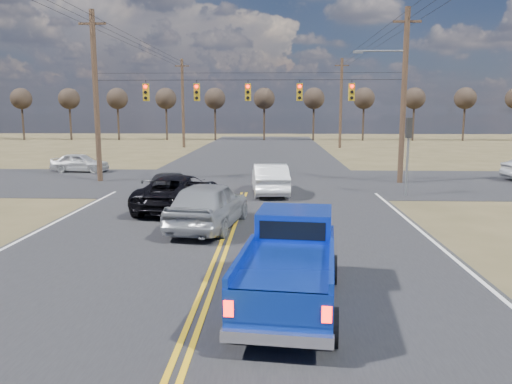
{
  "coord_description": "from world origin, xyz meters",
  "views": [
    {
      "loc": [
        1.61,
        -11.56,
        4.27
      ],
      "look_at": [
        0.96,
        5.26,
        1.5
      ],
      "focal_mm": 35.0,
      "sensor_mm": 36.0,
      "label": 1
    }
  ],
  "objects_px": {
    "silver_suv": "(209,204)",
    "white_car_queue": "(270,179)",
    "black_suv": "(179,192)",
    "pickup_truck": "(290,264)",
    "cross_car_west": "(80,163)",
    "dgrey_car_queue": "(170,187)"
  },
  "relations": [
    {
      "from": "pickup_truck",
      "to": "white_car_queue",
      "type": "relative_size",
      "value": 1.11
    },
    {
      "from": "pickup_truck",
      "to": "dgrey_car_queue",
      "type": "bearing_deg",
      "value": 119.32
    },
    {
      "from": "black_suv",
      "to": "dgrey_car_queue",
      "type": "height_order",
      "value": "black_suv"
    },
    {
      "from": "pickup_truck",
      "to": "silver_suv",
      "type": "xyz_separation_m",
      "value": [
        -2.76,
        7.21,
        -0.06
      ]
    },
    {
      "from": "silver_suv",
      "to": "white_car_queue",
      "type": "bearing_deg",
      "value": -96.45
    },
    {
      "from": "white_car_queue",
      "to": "dgrey_car_queue",
      "type": "distance_m",
      "value": 5.21
    },
    {
      "from": "pickup_truck",
      "to": "dgrey_car_queue",
      "type": "distance_m",
      "value": 13.7
    },
    {
      "from": "pickup_truck",
      "to": "cross_car_west",
      "type": "xyz_separation_m",
      "value": [
        -13.92,
        23.48,
        -0.27
      ]
    },
    {
      "from": "pickup_truck",
      "to": "silver_suv",
      "type": "bearing_deg",
      "value": 117.39
    },
    {
      "from": "silver_suv",
      "to": "pickup_truck",
      "type": "bearing_deg",
      "value": 120.13
    },
    {
      "from": "black_suv",
      "to": "pickup_truck",
      "type": "bearing_deg",
      "value": 120.82
    },
    {
      "from": "silver_suv",
      "to": "cross_car_west",
      "type": "xyz_separation_m",
      "value": [
        -11.16,
        16.27,
        -0.22
      ]
    },
    {
      "from": "black_suv",
      "to": "silver_suv",
      "type": "bearing_deg",
      "value": 125.13
    },
    {
      "from": "silver_suv",
      "to": "cross_car_west",
      "type": "height_order",
      "value": "silver_suv"
    },
    {
      "from": "black_suv",
      "to": "white_car_queue",
      "type": "distance_m",
      "value": 5.78
    },
    {
      "from": "cross_car_west",
      "to": "white_car_queue",
      "type": "bearing_deg",
      "value": -119.0
    },
    {
      "from": "dgrey_car_queue",
      "to": "white_car_queue",
      "type": "bearing_deg",
      "value": -157.01
    },
    {
      "from": "silver_suv",
      "to": "white_car_queue",
      "type": "xyz_separation_m",
      "value": [
        2.14,
        7.65,
        -0.09
      ]
    },
    {
      "from": "silver_suv",
      "to": "white_car_queue",
      "type": "height_order",
      "value": "silver_suv"
    },
    {
      "from": "white_car_queue",
      "to": "cross_car_west",
      "type": "bearing_deg",
      "value": -37.67
    },
    {
      "from": "black_suv",
      "to": "cross_car_west",
      "type": "relative_size",
      "value": 1.42
    },
    {
      "from": "white_car_queue",
      "to": "cross_car_west",
      "type": "height_order",
      "value": "white_car_queue"
    }
  ]
}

